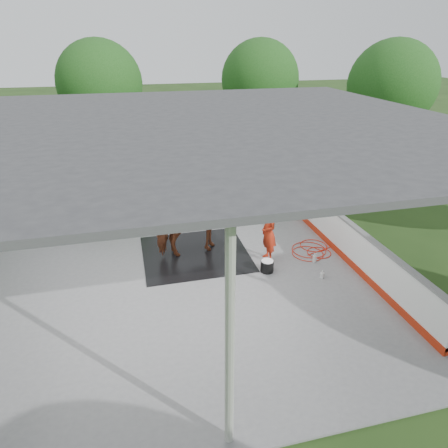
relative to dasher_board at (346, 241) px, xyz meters
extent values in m
plane|color=#1E3814|center=(-4.60, 0.00, -0.59)|extent=(100.00, 100.00, 0.00)
cube|color=slate|center=(-4.60, 0.00, -0.57)|extent=(12.00, 10.00, 0.05)
cylinder|color=beige|center=(-4.60, -4.70, 1.38)|extent=(0.14, 0.14, 3.85)
cylinder|color=beige|center=(-4.60, 4.70, 1.38)|extent=(0.14, 0.14, 3.85)
cylinder|color=beige|center=(1.10, 4.70, 1.38)|extent=(0.14, 0.14, 3.85)
cube|color=brown|center=(-4.60, -4.50, 3.26)|extent=(12.00, 0.10, 0.18)
cube|color=brown|center=(-4.60, -3.00, 3.26)|extent=(12.00, 0.10, 0.18)
cube|color=brown|center=(-4.60, -1.50, 3.26)|extent=(12.00, 0.10, 0.18)
cube|color=brown|center=(-4.60, 0.00, 3.26)|extent=(12.00, 0.10, 0.18)
cube|color=brown|center=(-4.60, 1.50, 3.26)|extent=(12.00, 0.10, 0.18)
cube|color=brown|center=(-4.60, 3.00, 3.26)|extent=(12.00, 0.10, 0.18)
cube|color=brown|center=(-4.60, 4.50, 3.26)|extent=(12.00, 0.10, 0.18)
cube|color=brown|center=(1.10, 0.00, 3.26)|extent=(0.12, 10.00, 0.18)
cube|color=#38383A|center=(-4.60, 0.00, 3.46)|extent=(12.60, 10.60, 0.10)
cube|color=#AC250E|center=(0.00, 0.00, -0.44)|extent=(0.14, 8.00, 0.20)
cube|color=white|center=(0.00, 0.00, 0.06)|extent=(0.12, 8.00, 1.00)
cube|color=slate|center=(0.00, 0.00, 0.58)|extent=(0.16, 8.00, 0.06)
cylinder|color=#382314|center=(-6.60, 12.00, 0.51)|extent=(0.36, 0.36, 2.20)
sphere|color=#194714|center=(-6.60, 12.00, 3.21)|extent=(4.00, 4.00, 4.00)
cylinder|color=#382314|center=(1.40, 12.00, 0.51)|extent=(0.36, 0.36, 2.20)
sphere|color=#194714|center=(1.40, 12.00, 3.21)|extent=(4.00, 4.00, 4.00)
cylinder|color=#382314|center=(6.40, 8.00, 0.51)|extent=(0.36, 0.36, 2.20)
sphere|color=#194714|center=(6.40, 8.00, 3.21)|extent=(4.00, 4.00, 4.00)
cube|color=black|center=(-4.06, 1.23, -0.53)|extent=(2.98, 2.79, 0.02)
imported|color=brown|center=(-4.06, 1.23, 0.36)|extent=(2.21, 1.28, 1.75)
imported|color=#B32813|center=(-2.13, 0.44, 0.30)|extent=(0.40, 0.61, 1.68)
cylinder|color=black|center=(-2.37, -0.17, -0.39)|extent=(0.35, 0.35, 0.31)
cylinder|color=white|center=(-2.37, -0.17, -0.23)|extent=(0.32, 0.32, 0.03)
imported|color=silver|center=(-0.92, -0.03, -0.40)|extent=(0.16, 0.16, 0.29)
imported|color=#338CD8|center=(-1.08, -0.81, -0.44)|extent=(0.14, 0.14, 0.21)
torus|color=red|center=(-0.90, 0.44, -0.53)|extent=(0.91, 0.91, 0.02)
torus|color=red|center=(-0.52, 0.86, -0.53)|extent=(0.80, 0.80, 0.02)
torus|color=red|center=(-0.56, 0.41, -0.53)|extent=(0.70, 0.70, 0.02)
torus|color=red|center=(-0.76, 0.65, -0.53)|extent=(1.01, 1.01, 0.02)
cylinder|color=red|center=(-0.32, 0.56, -0.53)|extent=(1.23, 0.42, 0.02)
camera|label=1|loc=(-5.69, -8.78, 5.12)|focal=32.00mm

